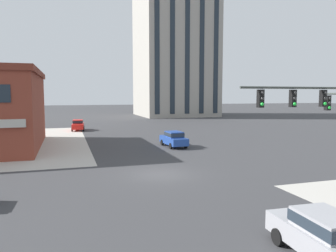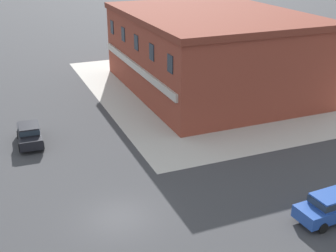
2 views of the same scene
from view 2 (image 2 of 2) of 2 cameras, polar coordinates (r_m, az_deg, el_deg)
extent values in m
plane|color=#38383A|center=(27.18, -6.32, -11.54)|extent=(320.00, 320.00, 0.00)
cube|color=#B7B2A8|center=(51.34, 8.95, 5.32)|extent=(32.00, 32.00, 0.02)
cube|color=#23479E|center=(28.20, 20.10, -9.88)|extent=(2.00, 4.49, 0.76)
cube|color=#23479E|center=(27.75, 20.07, -8.78)|extent=(1.61, 2.19, 0.60)
cube|color=#232D38|center=(27.75, 20.07, -8.78)|extent=(1.65, 2.28, 0.40)
cylinder|color=black|center=(28.03, 16.77, -10.53)|extent=(0.25, 0.65, 0.64)
cylinder|color=black|center=(27.07, 19.14, -12.18)|extent=(0.25, 0.65, 0.64)
cube|color=black|center=(37.38, -17.25, -1.17)|extent=(4.47, 1.93, 0.76)
cube|color=black|center=(36.98, -17.35, -0.30)|extent=(2.17, 1.58, 0.60)
cube|color=#232D38|center=(36.98, -17.35, -0.30)|extent=(2.26, 1.62, 0.40)
cylinder|color=black|center=(38.77, -18.55, -1.07)|extent=(0.65, 0.25, 0.64)
cylinder|color=black|center=(38.81, -16.10, -0.74)|extent=(0.65, 0.25, 0.64)
cylinder|color=black|center=(36.28, -18.33, -2.72)|extent=(0.65, 0.25, 0.64)
cylinder|color=black|center=(36.31, -15.71, -2.37)|extent=(0.65, 0.25, 0.64)
cube|color=brown|center=(48.40, 5.42, 9.15)|extent=(21.74, 16.47, 7.68)
cube|color=brown|center=(47.58, 5.61, 13.99)|extent=(22.18, 16.80, 0.60)
cube|color=#B7B2A8|center=(45.37, -4.09, 7.50)|extent=(20.65, 0.24, 0.70)
cube|color=#1E2833|center=(52.96, -7.16, 12.40)|extent=(1.10, 0.08, 1.50)
cube|color=#1E2833|center=(48.85, -5.74, 11.57)|extent=(1.10, 0.08, 1.50)
cube|color=#1E2833|center=(44.79, -4.08, 10.59)|extent=(1.10, 0.08, 1.50)
cube|color=#1E2833|center=(40.79, -2.11, 9.40)|extent=(1.10, 0.08, 1.50)
cube|color=#1E2833|center=(36.87, 0.28, 7.93)|extent=(1.10, 0.08, 1.50)
camera|label=1|loc=(33.74, -49.59, -2.07)|focal=34.94mm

